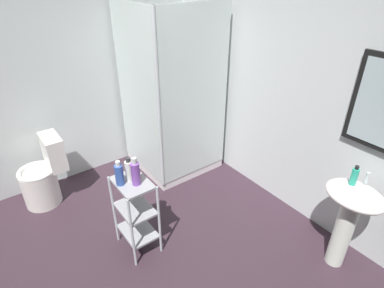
{
  "coord_description": "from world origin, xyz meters",
  "views": [
    {
      "loc": [
        1.65,
        -0.62,
        2.3
      ],
      "look_at": [
        -0.18,
        0.74,
        0.98
      ],
      "focal_mm": 29.1,
      "sensor_mm": 36.0,
      "label": 1
    }
  ],
  "objects_px": {
    "shower_stall": "(171,136)",
    "shampoo_bottle_blue": "(119,174)",
    "lotion_bottle_white": "(129,170)",
    "conditioner_bottle_purple": "(136,173)",
    "pedestal_sink": "(350,212)",
    "hand_soap_bottle": "(354,176)",
    "storage_cart": "(135,210)",
    "toilet": "(44,177)",
    "rinse_cup": "(135,168)"
  },
  "relations": [
    {
      "from": "storage_cart",
      "to": "rinse_cup",
      "type": "relative_size",
      "value": 7.55
    },
    {
      "from": "shower_stall",
      "to": "storage_cart",
      "type": "bearing_deg",
      "value": -46.95
    },
    {
      "from": "conditioner_bottle_purple",
      "to": "shower_stall",
      "type": "bearing_deg",
      "value": 135.04
    },
    {
      "from": "storage_cart",
      "to": "rinse_cup",
      "type": "xyz_separation_m",
      "value": [
        -0.1,
        0.08,
        0.35
      ]
    },
    {
      "from": "shower_stall",
      "to": "storage_cart",
      "type": "height_order",
      "value": "shower_stall"
    },
    {
      "from": "storage_cart",
      "to": "rinse_cup",
      "type": "distance_m",
      "value": 0.38
    },
    {
      "from": "shower_stall",
      "to": "conditioner_bottle_purple",
      "type": "relative_size",
      "value": 7.95
    },
    {
      "from": "pedestal_sink",
      "to": "storage_cart",
      "type": "relative_size",
      "value": 1.09
    },
    {
      "from": "toilet",
      "to": "lotion_bottle_white",
      "type": "relative_size",
      "value": 3.53
    },
    {
      "from": "storage_cart",
      "to": "hand_soap_bottle",
      "type": "distance_m",
      "value": 1.81
    },
    {
      "from": "shower_stall",
      "to": "shampoo_bottle_blue",
      "type": "xyz_separation_m",
      "value": [
        0.87,
        -1.05,
        0.37
      ]
    },
    {
      "from": "hand_soap_bottle",
      "to": "storage_cart",
      "type": "bearing_deg",
      "value": -130.48
    },
    {
      "from": "rinse_cup",
      "to": "shower_stall",
      "type": "bearing_deg",
      "value": 132.45
    },
    {
      "from": "storage_cart",
      "to": "lotion_bottle_white",
      "type": "relative_size",
      "value": 3.43
    },
    {
      "from": "pedestal_sink",
      "to": "lotion_bottle_white",
      "type": "xyz_separation_m",
      "value": [
        -1.23,
        -1.3,
        0.26
      ]
    },
    {
      "from": "lotion_bottle_white",
      "to": "pedestal_sink",
      "type": "bearing_deg",
      "value": 46.54
    },
    {
      "from": "conditioner_bottle_purple",
      "to": "lotion_bottle_white",
      "type": "distance_m",
      "value": 0.09
    },
    {
      "from": "hand_soap_bottle",
      "to": "shower_stall",
      "type": "bearing_deg",
      "value": -169.79
    },
    {
      "from": "toilet",
      "to": "conditioner_bottle_purple",
      "type": "distance_m",
      "value": 1.43
    },
    {
      "from": "conditioner_bottle_purple",
      "to": "lotion_bottle_white",
      "type": "xyz_separation_m",
      "value": [
        -0.09,
        -0.01,
        -0.01
      ]
    },
    {
      "from": "pedestal_sink",
      "to": "lotion_bottle_white",
      "type": "relative_size",
      "value": 3.76
    },
    {
      "from": "hand_soap_bottle",
      "to": "conditioner_bottle_purple",
      "type": "xyz_separation_m",
      "value": [
        -1.09,
        -1.31,
        -0.04
      ]
    },
    {
      "from": "hand_soap_bottle",
      "to": "shampoo_bottle_blue",
      "type": "relative_size",
      "value": 0.76
    },
    {
      "from": "pedestal_sink",
      "to": "conditioner_bottle_purple",
      "type": "relative_size",
      "value": 3.22
    },
    {
      "from": "pedestal_sink",
      "to": "storage_cart",
      "type": "xyz_separation_m",
      "value": [
        -1.19,
        -1.31,
        -0.14
      ]
    },
    {
      "from": "toilet",
      "to": "storage_cart",
      "type": "distance_m",
      "value": 1.28
    },
    {
      "from": "shower_stall",
      "to": "toilet",
      "type": "xyz_separation_m",
      "value": [
        -0.28,
        -1.46,
        -0.15
      ]
    },
    {
      "from": "shower_stall",
      "to": "lotion_bottle_white",
      "type": "height_order",
      "value": "shower_stall"
    },
    {
      "from": "hand_soap_bottle",
      "to": "conditioner_bottle_purple",
      "type": "height_order",
      "value": "conditioner_bottle_purple"
    },
    {
      "from": "toilet",
      "to": "conditioner_bottle_purple",
      "type": "xyz_separation_m",
      "value": [
        1.22,
        0.52,
        0.53
      ]
    },
    {
      "from": "hand_soap_bottle",
      "to": "rinse_cup",
      "type": "bearing_deg",
      "value": -134.68
    },
    {
      "from": "rinse_cup",
      "to": "shampoo_bottle_blue",
      "type": "bearing_deg",
      "value": -69.09
    },
    {
      "from": "conditioner_bottle_purple",
      "to": "hand_soap_bottle",
      "type": "bearing_deg",
      "value": 50.24
    },
    {
      "from": "toilet",
      "to": "hand_soap_bottle",
      "type": "relative_size",
      "value": 4.48
    },
    {
      "from": "shower_stall",
      "to": "pedestal_sink",
      "type": "height_order",
      "value": "shower_stall"
    },
    {
      "from": "shower_stall",
      "to": "lotion_bottle_white",
      "type": "distance_m",
      "value": 1.34
    },
    {
      "from": "lotion_bottle_white",
      "to": "rinse_cup",
      "type": "bearing_deg",
      "value": 125.3
    },
    {
      "from": "rinse_cup",
      "to": "lotion_bottle_white",
      "type": "bearing_deg",
      "value": -54.7
    },
    {
      "from": "conditioner_bottle_purple",
      "to": "pedestal_sink",
      "type": "bearing_deg",
      "value": 48.27
    },
    {
      "from": "conditioner_bottle_purple",
      "to": "lotion_bottle_white",
      "type": "relative_size",
      "value": 1.17
    },
    {
      "from": "hand_soap_bottle",
      "to": "lotion_bottle_white",
      "type": "height_order",
      "value": "hand_soap_bottle"
    },
    {
      "from": "pedestal_sink",
      "to": "rinse_cup",
      "type": "height_order",
      "value": "rinse_cup"
    },
    {
      "from": "shampoo_bottle_blue",
      "to": "toilet",
      "type": "bearing_deg",
      "value": -160.33
    },
    {
      "from": "pedestal_sink",
      "to": "rinse_cup",
      "type": "bearing_deg",
      "value": -136.53
    },
    {
      "from": "toilet",
      "to": "storage_cart",
      "type": "height_order",
      "value": "toilet"
    },
    {
      "from": "toilet",
      "to": "storage_cart",
      "type": "bearing_deg",
      "value": 22.9
    },
    {
      "from": "pedestal_sink",
      "to": "shampoo_bottle_blue",
      "type": "distance_m",
      "value": 1.87
    },
    {
      "from": "shower_stall",
      "to": "toilet",
      "type": "height_order",
      "value": "shower_stall"
    },
    {
      "from": "toilet",
      "to": "hand_soap_bottle",
      "type": "xyz_separation_m",
      "value": [
        2.31,
        1.83,
        0.57
      ]
    },
    {
      "from": "conditioner_bottle_purple",
      "to": "shampoo_bottle_blue",
      "type": "relative_size",
      "value": 1.13
    }
  ]
}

